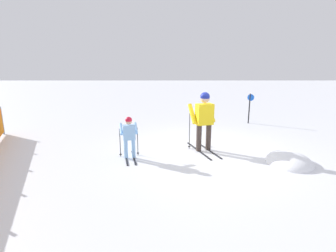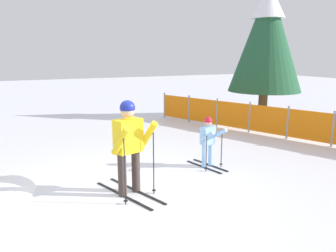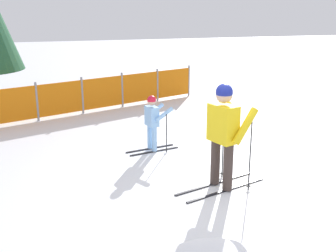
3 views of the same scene
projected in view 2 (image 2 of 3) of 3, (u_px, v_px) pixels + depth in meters
ground_plane at (122, 193)px, 5.97m from camera, size 60.00×60.00×0.00m
skier_adult at (129, 140)px, 5.72m from camera, size 1.64×0.89×1.71m
skier_child at (208, 138)px, 7.22m from camera, size 1.10×0.55×1.14m
safety_fence at (268, 120)px, 10.11m from camera, size 8.25×3.30×1.00m
conifer_far at (267, 36)px, 12.28m from camera, size 2.76×2.76×5.12m
snow_mound at (4, 194)px, 5.94m from camera, size 1.32×1.13×0.53m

